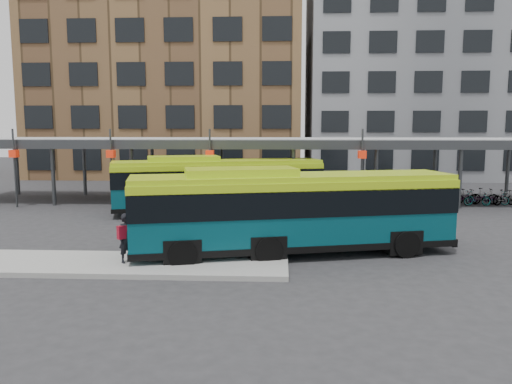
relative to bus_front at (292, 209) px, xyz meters
name	(u,v)px	position (x,y,z in m)	size (l,w,h in m)	color
ground	(250,248)	(-1.67, 0.99, -1.77)	(120.00, 120.00, 0.00)	#28282B
boarding_island	(90,264)	(-7.17, -2.01, -1.68)	(14.00, 3.00, 0.18)	gray
canopy	(261,142)	(-1.73, 13.86, 2.14)	(40.00, 6.53, 4.80)	#999B9E
building_brick	(172,67)	(-11.67, 32.99, 9.23)	(26.00, 14.00, 22.00)	brown
building_grey	(428,76)	(14.33, 32.99, 8.23)	(24.00, 14.00, 20.00)	slate
bus_front	(292,209)	(0.00, 0.00, 0.00)	(12.57, 5.41, 3.39)	#06404B
bus_rear	(218,183)	(-4.07, 9.49, -0.06)	(12.14, 5.76, 3.28)	#06404B
pedestrian	(127,238)	(-5.81, -2.07, -0.70)	(0.74, 0.74, 1.74)	black
bike_rack	(471,198)	(11.61, 12.97, -1.29)	(6.14, 1.40, 1.06)	slate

